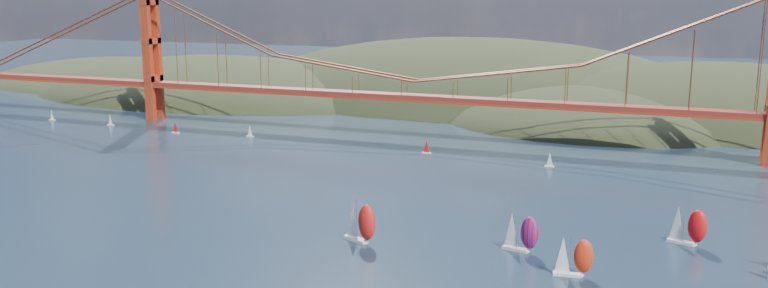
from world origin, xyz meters
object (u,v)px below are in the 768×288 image
racer_3 (687,225)px  racer_rwb (520,232)px  racer_1 (573,256)px  racer_0 (359,221)px

racer_3 → racer_rwb: (-33.56, -17.55, -0.13)m
racer_1 → racer_rwb: bearing=131.4°
racer_0 → racer_rwb: (34.64, 6.88, -0.57)m
racer_rwb → racer_3: bearing=39.3°
racer_1 → racer_3: 35.30m
racer_0 → racer_rwb: racer_0 is taller
racer_1 → racer_rwb: racer_rwb is taller
racer_rwb → racer_0: bearing=-157.1°
racer_0 → racer_rwb: bearing=35.3°
racer_0 → racer_rwb: size_ratio=1.13×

